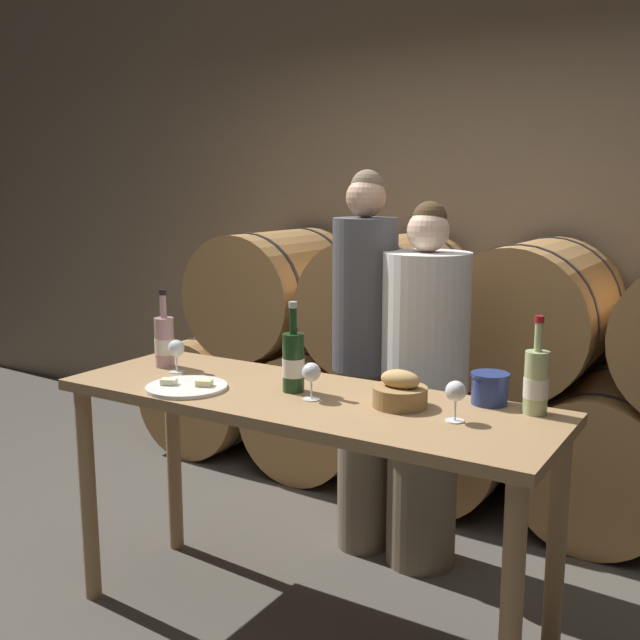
{
  "coord_description": "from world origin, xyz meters",
  "views": [
    {
      "loc": [
        1.38,
        -2.14,
        1.64
      ],
      "look_at": [
        0.0,
        0.12,
        1.16
      ],
      "focal_mm": 42.0,
      "sensor_mm": 36.0,
      "label": 1
    }
  ],
  "objects_px": {
    "cheese_plate": "(187,387)",
    "wine_glass_center": "(456,393)",
    "wine_glass_far_left": "(176,349)",
    "person_right": "(424,388)",
    "wine_bottle_red": "(293,362)",
    "person_left": "(364,359)",
    "wine_bottle_rose": "(164,341)",
    "tasting_table": "(302,430)",
    "bread_basket": "(400,392)",
    "wine_bottle_white": "(536,382)",
    "wine_glass_left": "(311,374)",
    "blue_crock": "(490,387)"
  },
  "relations": [
    {
      "from": "wine_bottle_red",
      "to": "wine_glass_far_left",
      "type": "distance_m",
      "value": 0.54
    },
    {
      "from": "tasting_table",
      "to": "person_right",
      "type": "distance_m",
      "value": 0.73
    },
    {
      "from": "wine_glass_left",
      "to": "wine_glass_center",
      "type": "xyz_separation_m",
      "value": [
        0.51,
        0.03,
        0.0
      ]
    },
    {
      "from": "wine_glass_left",
      "to": "wine_glass_center",
      "type": "height_order",
      "value": "same"
    },
    {
      "from": "tasting_table",
      "to": "blue_crock",
      "type": "height_order",
      "value": "blue_crock"
    },
    {
      "from": "bread_basket",
      "to": "cheese_plate",
      "type": "distance_m",
      "value": 0.78
    },
    {
      "from": "wine_glass_far_left",
      "to": "wine_glass_left",
      "type": "bearing_deg",
      "value": -3.92
    },
    {
      "from": "person_left",
      "to": "wine_bottle_white",
      "type": "xyz_separation_m",
      "value": [
        0.89,
        -0.5,
        0.14
      ]
    },
    {
      "from": "cheese_plate",
      "to": "wine_glass_left",
      "type": "xyz_separation_m",
      "value": [
        0.46,
        0.12,
        0.08
      ]
    },
    {
      "from": "bread_basket",
      "to": "wine_glass_far_left",
      "type": "distance_m",
      "value": 0.95
    },
    {
      "from": "wine_bottle_rose",
      "to": "wine_bottle_red",
      "type": "bearing_deg",
      "value": -3.21
    },
    {
      "from": "blue_crock",
      "to": "bread_basket",
      "type": "height_order",
      "value": "bread_basket"
    },
    {
      "from": "wine_glass_center",
      "to": "wine_bottle_red",
      "type": "bearing_deg",
      "value": 177.62
    },
    {
      "from": "wine_glass_left",
      "to": "wine_glass_center",
      "type": "distance_m",
      "value": 0.51
    },
    {
      "from": "person_right",
      "to": "wine_glass_center",
      "type": "distance_m",
      "value": 0.84
    },
    {
      "from": "person_right",
      "to": "wine_glass_center",
      "type": "xyz_separation_m",
      "value": [
        0.41,
        -0.71,
        0.21
      ]
    },
    {
      "from": "blue_crock",
      "to": "wine_glass_left",
      "type": "bearing_deg",
      "value": -153.32
    },
    {
      "from": "person_right",
      "to": "bread_basket",
      "type": "relative_size",
      "value": 8.56
    },
    {
      "from": "cheese_plate",
      "to": "person_right",
      "type": "bearing_deg",
      "value": 56.93
    },
    {
      "from": "cheese_plate",
      "to": "wine_glass_far_left",
      "type": "distance_m",
      "value": 0.27
    },
    {
      "from": "bread_basket",
      "to": "wine_glass_left",
      "type": "distance_m",
      "value": 0.31
    },
    {
      "from": "wine_bottle_white",
      "to": "bread_basket",
      "type": "distance_m",
      "value": 0.44
    },
    {
      "from": "tasting_table",
      "to": "wine_glass_left",
      "type": "xyz_separation_m",
      "value": [
        0.06,
        -0.03,
        0.22
      ]
    },
    {
      "from": "wine_bottle_white",
      "to": "bread_basket",
      "type": "relative_size",
      "value": 1.75
    },
    {
      "from": "wine_bottle_red",
      "to": "wine_glass_far_left",
      "type": "relative_size",
      "value": 2.49
    },
    {
      "from": "wine_bottle_red",
      "to": "wine_bottle_rose",
      "type": "bearing_deg",
      "value": 176.79
    },
    {
      "from": "person_right",
      "to": "wine_bottle_rose",
      "type": "relative_size",
      "value": 4.97
    },
    {
      "from": "wine_glass_left",
      "to": "wine_glass_center",
      "type": "bearing_deg",
      "value": 3.54
    },
    {
      "from": "tasting_table",
      "to": "person_right",
      "type": "xyz_separation_m",
      "value": [
        0.16,
        0.71,
        0.01
      ]
    },
    {
      "from": "bread_basket",
      "to": "blue_crock",
      "type": "bearing_deg",
      "value": 36.81
    },
    {
      "from": "wine_bottle_red",
      "to": "bread_basket",
      "type": "xyz_separation_m",
      "value": [
        0.41,
        0.03,
        -0.06
      ]
    },
    {
      "from": "person_left",
      "to": "wine_glass_center",
      "type": "relative_size",
      "value": 13.02
    },
    {
      "from": "person_left",
      "to": "wine_bottle_red",
      "type": "bearing_deg",
      "value": -83.66
    },
    {
      "from": "person_left",
      "to": "wine_glass_left",
      "type": "bearing_deg",
      "value": -75.74
    },
    {
      "from": "wine_glass_left",
      "to": "blue_crock",
      "type": "bearing_deg",
      "value": 26.68
    },
    {
      "from": "wine_bottle_red",
      "to": "wine_bottle_white",
      "type": "xyz_separation_m",
      "value": [
        0.81,
        0.19,
        -0.0
      ]
    },
    {
      "from": "wine_bottle_red",
      "to": "person_left",
      "type": "bearing_deg",
      "value": 96.34
    },
    {
      "from": "wine_bottle_white",
      "to": "wine_bottle_rose",
      "type": "relative_size",
      "value": 1.02
    },
    {
      "from": "blue_crock",
      "to": "cheese_plate",
      "type": "bearing_deg",
      "value": -158.52
    },
    {
      "from": "wine_glass_left",
      "to": "wine_bottle_red",
      "type": "bearing_deg",
      "value": 152.84
    },
    {
      "from": "wine_bottle_red",
      "to": "bread_basket",
      "type": "bearing_deg",
      "value": 4.2
    },
    {
      "from": "cheese_plate",
      "to": "wine_glass_center",
      "type": "height_order",
      "value": "wine_glass_center"
    },
    {
      "from": "wine_bottle_rose",
      "to": "blue_crock",
      "type": "distance_m",
      "value": 1.32
    },
    {
      "from": "cheese_plate",
      "to": "wine_glass_center",
      "type": "bearing_deg",
      "value": 8.99
    },
    {
      "from": "wine_bottle_red",
      "to": "wine_glass_left",
      "type": "xyz_separation_m",
      "value": [
        0.11,
        -0.06,
        -0.02
      ]
    },
    {
      "from": "wine_bottle_red",
      "to": "wine_glass_far_left",
      "type": "height_order",
      "value": "wine_bottle_red"
    },
    {
      "from": "person_right",
      "to": "wine_bottle_red",
      "type": "relative_size",
      "value": 4.84
    },
    {
      "from": "person_left",
      "to": "cheese_plate",
      "type": "relative_size",
      "value": 5.78
    },
    {
      "from": "wine_glass_left",
      "to": "cheese_plate",
      "type": "bearing_deg",
      "value": -165.14
    },
    {
      "from": "tasting_table",
      "to": "wine_glass_far_left",
      "type": "distance_m",
      "value": 0.64
    }
  ]
}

